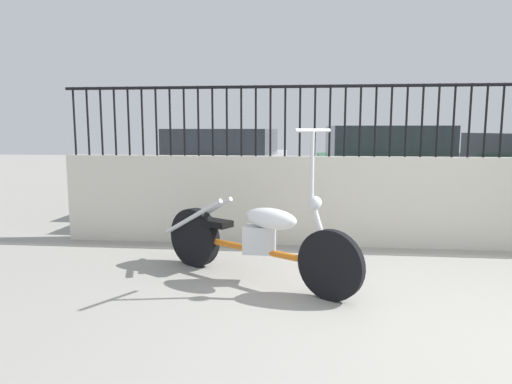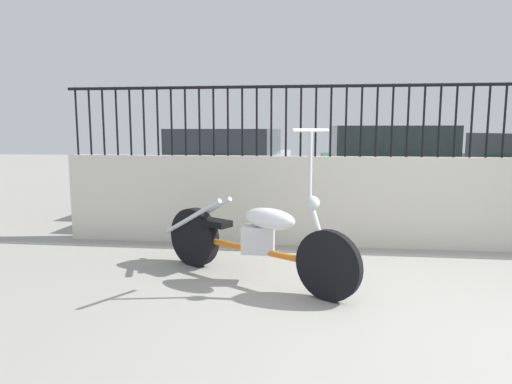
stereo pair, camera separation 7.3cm
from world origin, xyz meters
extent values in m
plane|color=gray|center=(0.00, 0.00, 0.00)|extent=(40.00, 40.00, 0.00)
cube|color=beige|center=(0.00, 2.48, 0.51)|extent=(8.07, 0.18, 1.03)
cylinder|color=black|center=(-3.95, 2.48, 1.43)|extent=(0.02, 0.02, 0.80)
cylinder|color=black|center=(-3.78, 2.48, 1.43)|extent=(0.02, 0.02, 0.80)
cylinder|color=black|center=(-3.62, 2.48, 1.43)|extent=(0.02, 0.02, 0.80)
cylinder|color=black|center=(-3.45, 2.48, 1.43)|extent=(0.02, 0.02, 0.80)
cylinder|color=black|center=(-3.28, 2.48, 1.43)|extent=(0.02, 0.02, 0.80)
cylinder|color=black|center=(-3.11, 2.48, 1.43)|extent=(0.02, 0.02, 0.80)
cylinder|color=black|center=(-2.94, 2.48, 1.43)|extent=(0.02, 0.02, 0.80)
cylinder|color=black|center=(-2.77, 2.48, 1.43)|extent=(0.02, 0.02, 0.80)
cylinder|color=black|center=(-2.61, 2.48, 1.43)|extent=(0.02, 0.02, 0.80)
cylinder|color=black|center=(-2.44, 2.48, 1.43)|extent=(0.02, 0.02, 0.80)
cylinder|color=black|center=(-2.27, 2.48, 1.43)|extent=(0.02, 0.02, 0.80)
cylinder|color=black|center=(-2.10, 2.48, 1.43)|extent=(0.02, 0.02, 0.80)
cylinder|color=black|center=(-1.93, 2.48, 1.43)|extent=(0.02, 0.02, 0.80)
cylinder|color=black|center=(-1.77, 2.48, 1.43)|extent=(0.02, 0.02, 0.80)
cylinder|color=black|center=(-1.60, 2.48, 1.43)|extent=(0.02, 0.02, 0.80)
cylinder|color=black|center=(-1.43, 2.48, 1.43)|extent=(0.02, 0.02, 0.80)
cylinder|color=black|center=(-1.26, 2.48, 1.43)|extent=(0.02, 0.02, 0.80)
cylinder|color=black|center=(-1.09, 2.48, 1.43)|extent=(0.02, 0.02, 0.80)
cylinder|color=black|center=(-0.92, 2.48, 1.43)|extent=(0.02, 0.02, 0.80)
cylinder|color=black|center=(-0.76, 2.48, 1.43)|extent=(0.02, 0.02, 0.80)
cylinder|color=black|center=(-0.59, 2.48, 1.43)|extent=(0.02, 0.02, 0.80)
cylinder|color=black|center=(-0.42, 2.48, 1.43)|extent=(0.02, 0.02, 0.80)
cylinder|color=black|center=(-0.25, 2.48, 1.43)|extent=(0.02, 0.02, 0.80)
cylinder|color=black|center=(-0.08, 2.48, 1.43)|extent=(0.02, 0.02, 0.80)
cylinder|color=black|center=(0.08, 2.48, 1.43)|extent=(0.02, 0.02, 0.80)
cylinder|color=black|center=(0.25, 2.48, 1.43)|extent=(0.02, 0.02, 0.80)
cylinder|color=black|center=(0.42, 2.48, 1.43)|extent=(0.02, 0.02, 0.80)
cylinder|color=black|center=(0.59, 2.48, 1.43)|extent=(0.02, 0.02, 0.80)
cylinder|color=black|center=(0.76, 2.48, 1.43)|extent=(0.02, 0.02, 0.80)
cylinder|color=black|center=(0.92, 2.48, 1.43)|extent=(0.02, 0.02, 0.80)
cylinder|color=black|center=(0.00, 2.48, 1.81)|extent=(8.07, 0.04, 0.04)
cylinder|color=black|center=(-0.99, 0.72, 0.28)|extent=(0.52, 0.35, 0.57)
cylinder|color=black|center=(-2.27, 1.51, 0.28)|extent=(0.55, 0.39, 0.58)
cylinder|color=orange|center=(-1.63, 1.12, 0.28)|extent=(1.20, 0.78, 0.06)
cube|color=silver|center=(-1.59, 1.09, 0.38)|extent=(0.28, 0.18, 0.24)
ellipsoid|color=white|center=(-1.49, 1.03, 0.58)|extent=(0.54, 0.44, 0.18)
cube|color=black|center=(-2.01, 1.35, 0.46)|extent=(0.32, 0.28, 0.06)
cylinder|color=silver|center=(-1.07, 0.77, 0.53)|extent=(0.21, 0.15, 0.51)
sphere|color=silver|center=(-1.12, 0.80, 0.76)|extent=(0.11, 0.11, 0.11)
cylinder|color=silver|center=(-1.14, 0.81, 1.06)|extent=(0.03, 0.03, 0.55)
cylinder|color=silver|center=(-1.14, 0.81, 1.33)|extent=(0.30, 0.46, 0.03)
cylinder|color=silver|center=(-2.26, 1.43, 0.50)|extent=(0.66, 0.43, 0.43)
cylinder|color=silver|center=(-2.19, 1.54, 0.50)|extent=(0.66, 0.43, 0.43)
cylinder|color=black|center=(-3.26, 6.16, 0.32)|extent=(0.13, 0.64, 0.64)
cylinder|color=black|center=(-1.65, 6.11, 0.32)|extent=(0.13, 0.64, 0.64)
cylinder|color=black|center=(-3.34, 3.60, 0.32)|extent=(0.13, 0.64, 0.64)
cylinder|color=black|center=(-1.73, 3.55, 0.32)|extent=(0.13, 0.64, 0.64)
cube|color=#B7BABF|center=(-2.50, 4.85, 0.57)|extent=(1.85, 4.18, 0.67)
cube|color=#2D3338|center=(-2.50, 4.65, 1.12)|extent=(1.61, 2.03, 0.44)
cylinder|color=black|center=(-0.87, 6.12, 0.32)|extent=(0.12, 0.64, 0.64)
cylinder|color=black|center=(0.89, 6.15, 0.32)|extent=(0.12, 0.64, 0.64)
cylinder|color=black|center=(-0.82, 3.59, 0.32)|extent=(0.12, 0.64, 0.64)
cylinder|color=black|center=(0.94, 3.63, 0.32)|extent=(0.12, 0.64, 0.64)
cube|color=#1E5933|center=(0.03, 4.87, 0.55)|extent=(1.95, 4.11, 0.61)
cube|color=#2D3338|center=(0.04, 4.67, 1.12)|extent=(1.72, 1.99, 0.54)
cylinder|color=black|center=(1.61, 6.55, 0.32)|extent=(0.15, 0.65, 0.64)
camera|label=1|loc=(-1.21, -2.78, 1.34)|focal=32.00mm
camera|label=2|loc=(-1.14, -2.77, 1.34)|focal=32.00mm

